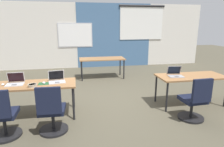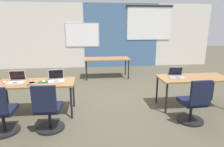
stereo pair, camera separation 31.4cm
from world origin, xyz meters
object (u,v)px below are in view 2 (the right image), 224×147
(desk_near_left, at_px, (36,85))
(mouse_near_left_end, at_px, (5,82))
(desk_far_center, at_px, (107,60))
(snack_bowl, at_px, (32,84))
(chair_near_right_inner, at_px, (194,105))
(laptop_near_left_end, at_px, (16,80))
(chair_near_left_end, at_px, (1,115))
(chair_near_left_inner, at_px, (48,112))
(desk_near_right, at_px, (193,80))
(mouse_near_left_inner, at_px, (43,81))
(laptop_near_right_inner, at_px, (176,75))
(laptop_near_left_inner, at_px, (56,78))

(desk_near_left, relative_size, mouse_near_left_end, 14.71)
(desk_far_center, bearing_deg, snack_bowl, -120.41)
(chair_near_right_inner, bearing_deg, laptop_near_left_end, -15.33)
(laptop_near_left_end, height_order, snack_bowl, laptop_near_left_end)
(desk_near_left, bearing_deg, desk_far_center, 57.99)
(chair_near_left_end, relative_size, chair_near_left_inner, 1.00)
(laptop_near_left_end, bearing_deg, desk_near_right, -2.62)
(laptop_near_left_end, bearing_deg, mouse_near_left_inner, -8.97)
(desk_near_left, distance_m, laptop_near_right_inner, 3.10)
(mouse_near_left_end, bearing_deg, laptop_near_left_inner, 2.25)
(desk_near_right, distance_m, mouse_near_left_end, 4.13)
(chair_near_right_inner, xyz_separation_m, snack_bowl, (-3.14, 0.55, 0.38))
(laptop_near_left_end, relative_size, mouse_near_left_end, 3.13)
(mouse_near_left_inner, bearing_deg, laptop_near_left_end, 173.08)
(laptop_near_left_inner, bearing_deg, chair_near_left_inner, -102.05)
(chair_near_left_end, height_order, chair_near_right_inner, same)
(desk_near_left, bearing_deg, laptop_near_left_inner, 7.96)
(desk_near_right, bearing_deg, desk_far_center, 122.01)
(desk_near_right, xyz_separation_m, chair_near_right_inner, (-0.38, -0.77, -0.28))
(desk_near_left, xyz_separation_m, desk_far_center, (1.75, 2.80, 0.00))
(laptop_near_left_end, relative_size, chair_near_left_end, 0.37)
(desk_far_center, height_order, chair_near_right_inner, chair_near_right_inner)
(laptop_near_left_end, relative_size, chair_near_right_inner, 0.37)
(laptop_near_right_inner, xyz_separation_m, snack_bowl, (-3.12, -0.24, -0.01))
(mouse_near_left_inner, bearing_deg, laptop_near_left_inner, 19.31)
(chair_near_left_end, relative_size, snack_bowl, 5.18)
(laptop_near_left_end, xyz_separation_m, chair_near_left_inner, (0.77, -0.78, -0.39))
(chair_near_left_end, height_order, laptop_near_right_inner, laptop_near_right_inner)
(laptop_near_left_inner, relative_size, chair_near_right_inner, 0.40)
(chair_near_left_end, relative_size, chair_near_right_inner, 1.00)
(desk_near_left, xyz_separation_m, chair_near_right_inner, (3.12, -0.77, -0.28))
(chair_near_left_inner, distance_m, snack_bowl, 0.76)
(mouse_near_left_inner, xyz_separation_m, laptop_near_right_inner, (2.93, 0.05, 0.03))
(chair_near_left_end, xyz_separation_m, chair_near_right_inner, (3.55, 0.00, 0.00))
(mouse_near_left_inner, relative_size, chair_near_right_inner, 0.12)
(mouse_near_left_end, height_order, snack_bowl, snack_bowl)
(desk_near_right, bearing_deg, snack_bowl, -176.53)
(mouse_near_left_inner, distance_m, snack_bowl, 0.26)
(laptop_near_right_inner, distance_m, chair_near_right_inner, 0.88)
(mouse_near_left_end, xyz_separation_m, snack_bowl, (0.61, -0.23, 0.02))
(desk_near_left, relative_size, chair_near_left_inner, 1.74)
(laptop_near_left_inner, height_order, chair_near_right_inner, laptop_near_left_inner)
(laptop_near_right_inner, bearing_deg, snack_bowl, -168.14)
(laptop_near_left_end, relative_size, chair_near_left_inner, 0.37)
(desk_near_right, distance_m, snack_bowl, 3.53)
(mouse_near_left_end, bearing_deg, desk_near_left, -1.57)
(mouse_near_left_inner, relative_size, snack_bowl, 0.62)
(desk_near_right, xyz_separation_m, laptop_near_right_inner, (-0.40, 0.02, 0.11))
(chair_near_left_end, xyz_separation_m, laptop_near_right_inner, (3.52, 0.79, 0.39))
(laptop_near_right_inner, height_order, snack_bowl, laptop_near_right_inner)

